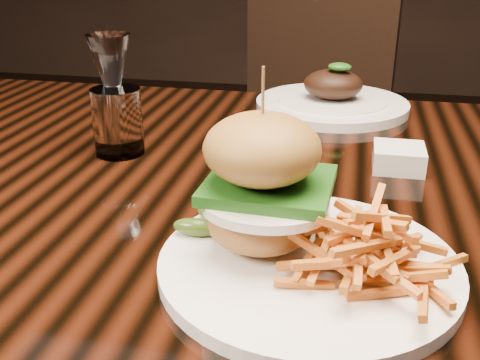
% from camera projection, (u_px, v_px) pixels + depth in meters
% --- Properties ---
extents(dining_table, '(1.60, 0.90, 0.75)m').
position_uv_depth(dining_table, '(281.00, 220.00, 0.85)').
color(dining_table, black).
rests_on(dining_table, ground).
extents(burger_plate, '(0.31, 0.31, 0.21)m').
position_uv_depth(burger_plate, '(304.00, 223.00, 0.56)').
color(burger_plate, white).
rests_on(burger_plate, dining_table).
extents(ramekin, '(0.09, 0.09, 0.03)m').
position_uv_depth(ramekin, '(399.00, 158.00, 0.83)').
color(ramekin, white).
rests_on(ramekin, dining_table).
extents(wine_glass, '(0.07, 0.07, 0.18)m').
position_uv_depth(wine_glass, '(111.00, 66.00, 0.86)').
color(wine_glass, white).
rests_on(wine_glass, dining_table).
extents(water_tumbler, '(0.08, 0.08, 0.10)m').
position_uv_depth(water_tumbler, '(118.00, 122.00, 0.87)').
color(water_tumbler, white).
rests_on(water_tumbler, dining_table).
extents(far_dish, '(0.30, 0.30, 0.10)m').
position_uv_depth(far_dish, '(332.00, 100.00, 1.11)').
color(far_dish, white).
rests_on(far_dish, dining_table).
extents(chair_far, '(0.54, 0.54, 0.95)m').
position_uv_depth(chair_far, '(306.00, 125.00, 1.71)').
color(chair_far, black).
rests_on(chair_far, ground).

